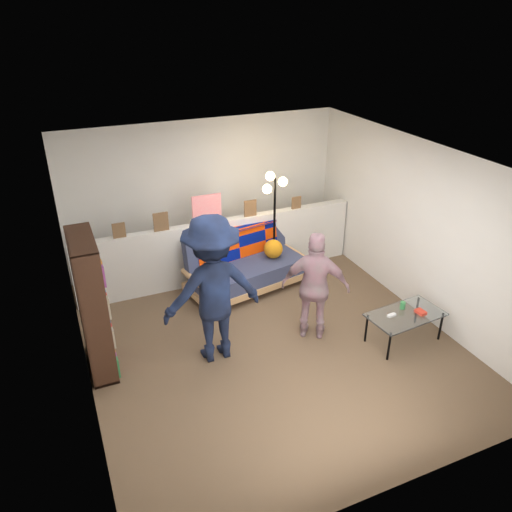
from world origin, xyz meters
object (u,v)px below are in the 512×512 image
(futon_sofa, at_px, (246,265))
(coffee_table, at_px, (406,316))
(person_left, at_px, (213,290))
(floor_lamp, at_px, (274,206))
(person_right, at_px, (315,287))
(bookshelf, at_px, (93,310))

(futon_sofa, bearing_deg, coffee_table, -57.39)
(coffee_table, distance_m, person_left, 2.51)
(futon_sofa, height_order, coffee_table, futon_sofa)
(futon_sofa, relative_size, floor_lamp, 1.14)
(floor_lamp, bearing_deg, person_right, -95.88)
(futon_sofa, height_order, floor_lamp, floor_lamp)
(person_right, bearing_deg, bookshelf, 23.77)
(futon_sofa, xyz_separation_m, person_right, (0.32, -1.53, 0.37))
(bookshelf, distance_m, person_left, 1.40)
(bookshelf, xyz_separation_m, coffee_table, (3.70, -1.05, -0.42))
(floor_lamp, bearing_deg, futon_sofa, -168.33)
(bookshelf, xyz_separation_m, person_right, (2.68, -0.47, -0.06))
(bookshelf, relative_size, floor_lamp, 0.98)
(futon_sofa, xyz_separation_m, person_left, (-1.00, -1.40, 0.57))
(person_left, relative_size, person_right, 1.27)
(coffee_table, bearing_deg, futon_sofa, 122.61)
(floor_lamp, distance_m, person_left, 2.14)
(coffee_table, bearing_deg, person_left, 163.30)
(person_left, bearing_deg, person_right, 173.64)
(bookshelf, distance_m, person_right, 2.72)
(person_right, bearing_deg, futon_sofa, -44.22)
(coffee_table, relative_size, person_right, 0.69)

